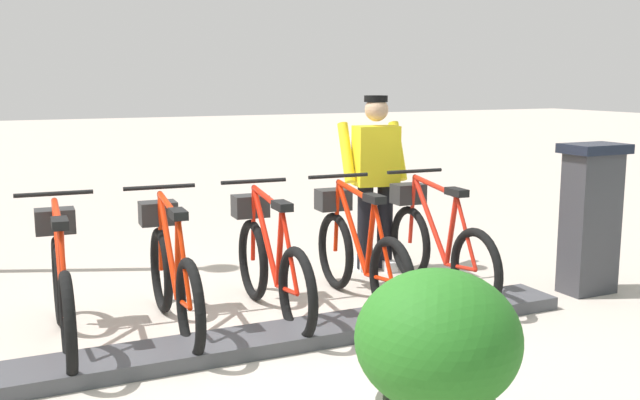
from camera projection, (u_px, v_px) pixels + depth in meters
ground_plane at (278, 345)px, 5.05m from camera, size 60.00×60.00×0.00m
dock_rail_base at (278, 338)px, 5.04m from camera, size 0.44×4.60×0.10m
payment_kiosk at (590, 216)px, 6.18m from camera, size 0.36×0.52×1.28m
bike_docked_0 at (436, 243)px, 6.25m from camera, size 1.72×0.54×1.02m
bike_docked_1 at (357, 252)px, 5.93m from camera, size 1.72×0.54×1.02m
bike_docked_2 at (270, 261)px, 5.61m from camera, size 1.72×0.54×1.02m
bike_docked_3 at (172, 272)px, 5.30m from camera, size 1.72×0.54×1.02m
bike_docked_4 at (62, 285)px, 4.98m from camera, size 1.72×0.54×1.02m
worker_near_rack at (375, 176)px, 6.89m from camera, size 0.52×0.66×1.66m
planter_bush at (437, 362)px, 3.33m from camera, size 0.76×0.76×0.97m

